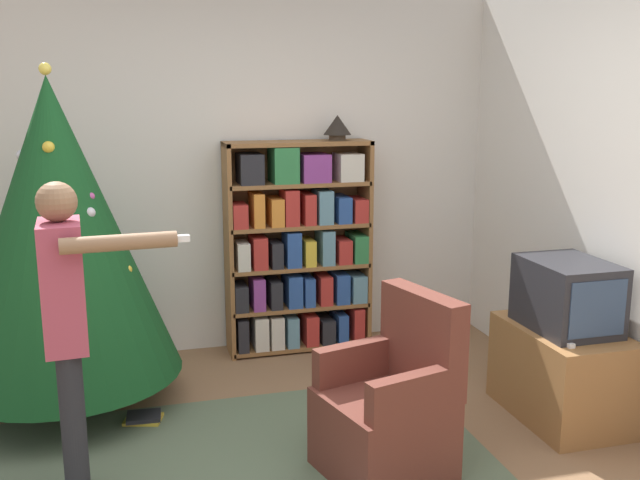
# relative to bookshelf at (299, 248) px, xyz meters

# --- Properties ---
(wall_back) EXTENTS (8.00, 0.10, 2.60)m
(wall_back) POSITION_rel_bookshelf_xyz_m (-0.48, 0.23, 0.54)
(wall_back) COLOR silver
(wall_back) RESTS_ON ground_plane
(bookshelf) EXTENTS (1.05, 0.30, 1.54)m
(bookshelf) POSITION_rel_bookshelf_xyz_m (0.00, 0.00, 0.00)
(bookshelf) COLOR brown
(bookshelf) RESTS_ON ground_plane
(tv_stand) EXTENTS (0.52, 0.81, 0.55)m
(tv_stand) POSITION_rel_bookshelf_xyz_m (1.21, -1.52, -0.49)
(tv_stand) COLOR #996638
(tv_stand) RESTS_ON ground_plane
(television) EXTENTS (0.42, 0.56, 0.40)m
(television) POSITION_rel_bookshelf_xyz_m (1.21, -1.52, -0.01)
(television) COLOR #28282D
(television) RESTS_ON tv_stand
(game_remote) EXTENTS (0.04, 0.12, 0.02)m
(game_remote) POSITION_rel_bookshelf_xyz_m (1.06, -1.76, -0.20)
(game_remote) COLOR white
(game_remote) RESTS_ON tv_stand
(christmas_tree) EXTENTS (1.36, 1.36, 2.05)m
(christmas_tree) POSITION_rel_bookshelf_xyz_m (-1.59, -0.60, 0.33)
(christmas_tree) COLOR #4C3323
(christmas_tree) RESTS_ON ground_plane
(armchair) EXTENTS (0.69, 0.69, 0.92)m
(armchair) POSITION_rel_bookshelf_xyz_m (0.02, -1.83, -0.44)
(armchair) COLOR brown
(armchair) RESTS_ON ground_plane
(standing_person) EXTENTS (0.65, 0.47, 1.52)m
(standing_person) POSITION_rel_bookshelf_xyz_m (-1.48, -1.70, 0.13)
(standing_person) COLOR #232328
(standing_person) RESTS_ON ground_plane
(table_lamp) EXTENTS (0.20, 0.20, 0.18)m
(table_lamp) POSITION_rel_bookshelf_xyz_m (0.29, 0.01, 0.88)
(table_lamp) COLOR #473828
(table_lamp) RESTS_ON bookshelf
(book_pile_near_tree) EXTENTS (0.24, 0.20, 0.05)m
(book_pile_near_tree) POSITION_rel_bookshelf_xyz_m (-1.17, -0.94, -0.74)
(book_pile_near_tree) COLOR gold
(book_pile_near_tree) RESTS_ON ground_plane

